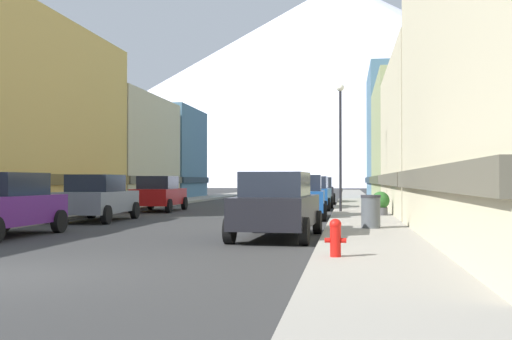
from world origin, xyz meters
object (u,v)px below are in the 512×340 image
object	(u,v)px
pedestrian_0	(32,198)
streetlamp_right	(340,128)
car_right_1	(301,197)
potted_plant_0	(381,203)
car_driving_0	(275,187)
car_left_2	(159,193)
car_right_3	(320,190)
car_right_2	(312,193)
car_left_0	(0,204)
car_left_1	(98,198)
trash_bin_right	(371,211)
car_right_0	(277,205)
fire_hydrant_near	(335,236)

from	to	relation	value
pedestrian_0	streetlamp_right	xyz separation A→B (m)	(11.60, 6.45, 3.09)
car_right_1	potted_plant_0	xyz separation A→B (m)	(3.20, 0.40, -0.24)
car_driving_0	car_left_2	bearing A→B (deg)	-93.97
car_right_3	car_right_2	bearing A→B (deg)	-90.02
car_left_0	car_driving_0	world-z (taller)	same
car_left_1	car_right_2	bearing A→B (deg)	53.94
car_right_2	potted_plant_0	bearing A→B (deg)	-66.40
car_right_1	pedestrian_0	bearing A→B (deg)	-162.33
trash_bin_right	car_right_0	bearing A→B (deg)	-140.17
car_right_1	trash_bin_right	world-z (taller)	car_right_1
pedestrian_0	car_right_1	bearing A→B (deg)	17.67
car_left_0	potted_plant_0	distance (m)	14.54
fire_hydrant_near	pedestrian_0	distance (m)	15.61
car_right_3	car_left_1	bearing A→B (deg)	-111.78
car_right_2	car_left_2	bearing A→B (deg)	-159.86
car_left_0	car_driving_0	distance (m)	46.03
car_driving_0	trash_bin_right	size ratio (longest dim) A/B	4.49
car_left_2	potted_plant_0	bearing A→B (deg)	-22.81
car_left_1	potted_plant_0	xyz separation A→B (m)	(10.80, 3.10, -0.24)
car_right_0	car_left_2	bearing A→B (deg)	119.24
car_right_0	fire_hydrant_near	distance (m)	5.18
pedestrian_0	car_right_0	bearing A→B (deg)	-28.38
car_right_2	trash_bin_right	size ratio (longest dim) A/B	4.52
car_left_1	car_right_2	size ratio (longest dim) A/B	1.01
car_right_2	pedestrian_0	bearing A→B (deg)	-132.61
car_left_1	trash_bin_right	distance (m)	10.84
car_left_1	car_left_2	size ratio (longest dim) A/B	1.00
car_driving_0	potted_plant_0	world-z (taller)	car_driving_0
car_right_1	streetlamp_right	size ratio (longest dim) A/B	0.76
car_right_3	pedestrian_0	world-z (taller)	car_right_3
car_left_2	car_right_0	world-z (taller)	same
car_right_2	car_right_3	size ratio (longest dim) A/B	1.00
car_right_3	trash_bin_right	distance (m)	22.95
car_left_0	potted_plant_0	size ratio (longest dim) A/B	4.61
car_right_3	streetlamp_right	world-z (taller)	streetlamp_right
car_right_3	pedestrian_0	distance (m)	21.95
car_right_0	fire_hydrant_near	bearing A→B (deg)	-71.35
car_right_1	streetlamp_right	distance (m)	4.74
car_left_2	car_right_2	size ratio (longest dim) A/B	1.01
car_right_1	potted_plant_0	size ratio (longest dim) A/B	4.62
car_left_2	pedestrian_0	distance (m)	8.50
car_left_1	car_left_0	bearing A→B (deg)	-90.01
car_left_0	car_right_2	xyz separation A→B (m)	(7.60, 17.06, 0.00)
potted_plant_0	streetlamp_right	bearing A→B (deg)	120.04
fire_hydrant_near	potted_plant_0	xyz separation A→B (m)	(1.55, 13.92, 0.14)
streetlamp_right	car_left_1	bearing A→B (deg)	-146.93
car_right_2	potted_plant_0	world-z (taller)	car_right_2
car_driving_0	car_right_2	bearing A→B (deg)	-79.42
car_right_0	trash_bin_right	world-z (taller)	car_right_0
car_right_2	fire_hydrant_near	distance (m)	21.32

